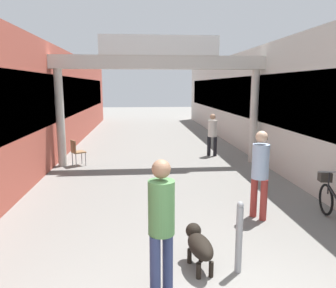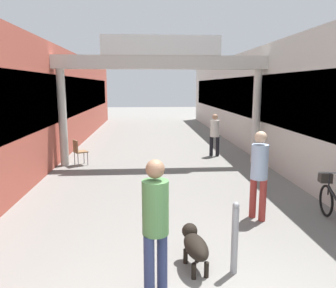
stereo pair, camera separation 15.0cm
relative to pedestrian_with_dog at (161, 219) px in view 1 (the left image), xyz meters
The scene contains 10 objects.
storefront_left 10.96m from the pedestrian_with_dog, 115.27° to the left, with size 3.00×26.00×4.12m.
storefront_right 11.36m from the pedestrian_with_dog, 60.75° to the left, with size 3.00×26.00×4.12m.
arcade_sign_gateway 7.62m from the pedestrian_with_dog, 86.61° to the left, with size 7.40×0.47×4.35m.
pedestrian_with_dog is the anchor object (origin of this frame).
pedestrian_companion 3.18m from the pedestrian_with_dog, 47.17° to the left, with size 0.47×0.47×1.83m.
pedestrian_carrying_crate 8.85m from the pedestrian_with_dog, 73.20° to the left, with size 0.42×0.42×1.65m.
dog_on_leash 1.08m from the pedestrian_with_dog, 44.54° to the left, with size 0.42×0.84×0.60m.
bicycle_black_second 4.16m from the pedestrian_with_dog, 29.00° to the left, with size 0.46×1.68×0.98m.
bollard_post_metal 1.33m from the pedestrian_with_dog, 19.86° to the left, with size 0.10×0.10×1.09m.
cafe_chair_wood_nearer 7.71m from the pedestrian_with_dog, 108.40° to the left, with size 0.55×0.55×0.89m.
Camera 1 is at (-0.69, -2.78, 2.71)m, focal length 35.00 mm.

